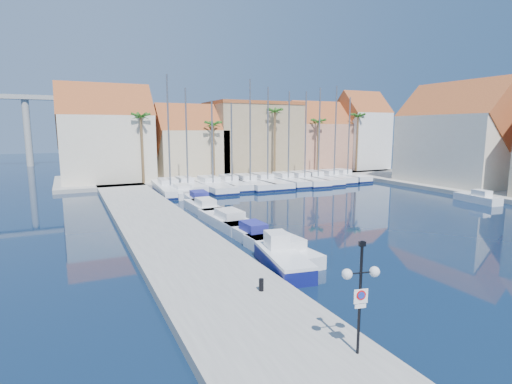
% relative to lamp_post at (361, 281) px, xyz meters
% --- Properties ---
extents(ground, '(260.00, 260.00, 0.00)m').
position_rel_lamp_post_xyz_m(ground, '(7.00, 3.13, -3.01)').
color(ground, black).
rests_on(ground, ground).
extents(quay_west, '(6.00, 77.00, 0.50)m').
position_rel_lamp_post_xyz_m(quay_west, '(-2.00, 16.63, -2.76)').
color(quay_west, gray).
rests_on(quay_west, ground).
extents(shore_north, '(54.00, 16.00, 0.50)m').
position_rel_lamp_post_xyz_m(shore_north, '(17.00, 51.13, -2.76)').
color(shore_north, gray).
rests_on(shore_north, ground).
extents(lamp_post, '(1.28, 0.55, 3.83)m').
position_rel_lamp_post_xyz_m(lamp_post, '(0.00, 0.00, 0.00)').
color(lamp_post, black).
rests_on(lamp_post, quay_west).
extents(bollard, '(0.23, 0.23, 0.57)m').
position_rel_lamp_post_xyz_m(bollard, '(-0.60, 5.96, -2.23)').
color(bollard, black).
rests_on(bollard, quay_west).
extents(fishing_boat, '(2.65, 5.61, 1.89)m').
position_rel_lamp_post_xyz_m(fishing_boat, '(2.33, 9.28, -2.39)').
color(fishing_boat, navy).
rests_on(fishing_boat, ground).
extents(motorboat_west_0, '(2.42, 6.41, 1.40)m').
position_rel_lamp_post_xyz_m(motorboat_west_0, '(3.32, 11.07, -2.50)').
color(motorboat_west_0, white).
rests_on(motorboat_west_0, ground).
extents(motorboat_west_1, '(1.97, 5.86, 1.40)m').
position_rel_lamp_post_xyz_m(motorboat_west_1, '(3.14, 15.31, -2.50)').
color(motorboat_west_1, white).
rests_on(motorboat_west_1, ground).
extents(motorboat_west_2, '(2.60, 7.31, 1.40)m').
position_rel_lamp_post_xyz_m(motorboat_west_2, '(3.19, 20.02, -2.50)').
color(motorboat_west_2, white).
rests_on(motorboat_west_2, ground).
extents(motorboat_west_3, '(2.11, 6.34, 1.40)m').
position_rel_lamp_post_xyz_m(motorboat_west_3, '(3.12, 25.74, -2.50)').
color(motorboat_west_3, white).
rests_on(motorboat_west_3, ground).
extents(motorboat_west_4, '(2.63, 6.86, 1.40)m').
position_rel_lamp_post_xyz_m(motorboat_west_4, '(3.97, 30.29, -2.50)').
color(motorboat_west_4, white).
rests_on(motorboat_west_4, ground).
extents(motorboat_west_5, '(2.35, 7.24, 1.40)m').
position_rel_lamp_post_xyz_m(motorboat_west_5, '(3.68, 36.10, -2.50)').
color(motorboat_west_5, white).
rests_on(motorboat_west_5, ground).
extents(motorboat_east_1, '(2.07, 5.05, 1.40)m').
position_rel_lamp_post_xyz_m(motorboat_east_1, '(30.99, 18.00, -2.50)').
color(motorboat_east_1, white).
rests_on(motorboat_east_1, ground).
extents(sailboat_0, '(3.73, 11.66, 14.01)m').
position_rel_lamp_post_xyz_m(sailboat_0, '(2.98, 38.68, -2.43)').
color(sailboat_0, white).
rests_on(sailboat_0, ground).
extents(sailboat_1, '(2.84, 9.62, 12.68)m').
position_rel_lamp_post_xyz_m(sailboat_1, '(5.45, 39.85, -2.42)').
color(sailboat_1, white).
rests_on(sailboat_1, ground).
extents(sailboat_2, '(3.11, 11.54, 11.21)m').
position_rel_lamp_post_xyz_m(sailboat_2, '(8.40, 38.76, -2.46)').
color(sailboat_2, white).
rests_on(sailboat_2, ground).
extents(sailboat_3, '(3.32, 10.36, 11.00)m').
position_rel_lamp_post_xyz_m(sailboat_3, '(11.24, 39.20, -2.45)').
color(sailboat_3, white).
rests_on(sailboat_3, ground).
extents(sailboat_4, '(3.20, 10.98, 14.03)m').
position_rel_lamp_post_xyz_m(sailboat_4, '(13.60, 38.77, -2.42)').
color(sailboat_4, white).
rests_on(sailboat_4, ground).
extents(sailboat_5, '(3.23, 11.36, 13.16)m').
position_rel_lamp_post_xyz_m(sailboat_5, '(16.29, 38.91, -2.44)').
color(sailboat_5, white).
rests_on(sailboat_5, ground).
extents(sailboat_6, '(2.83, 10.32, 12.71)m').
position_rel_lamp_post_xyz_m(sailboat_6, '(19.47, 38.80, -2.43)').
color(sailboat_6, white).
rests_on(sailboat_6, ground).
extents(sailboat_7, '(3.46, 11.08, 12.76)m').
position_rel_lamp_post_xyz_m(sailboat_7, '(22.01, 38.56, -2.44)').
color(sailboat_7, white).
rests_on(sailboat_7, ground).
extents(sailboat_8, '(3.29, 10.85, 13.40)m').
position_rel_lamp_post_xyz_m(sailboat_8, '(24.47, 38.84, -2.43)').
color(sailboat_8, white).
rests_on(sailboat_8, ground).
extents(sailboat_9, '(3.15, 9.64, 13.79)m').
position_rel_lamp_post_xyz_m(sailboat_9, '(27.40, 38.93, -2.40)').
color(sailboat_9, white).
rests_on(sailboat_9, ground).
extents(sailboat_10, '(2.68, 9.38, 12.30)m').
position_rel_lamp_post_xyz_m(sailboat_10, '(29.97, 39.10, -2.42)').
color(sailboat_10, white).
rests_on(sailboat_10, ground).
extents(building_0, '(12.30, 9.00, 13.50)m').
position_rel_lamp_post_xyz_m(building_0, '(-3.00, 50.13, 3.51)').
color(building_0, beige).
rests_on(building_0, shore_north).
extents(building_1, '(10.30, 8.00, 11.00)m').
position_rel_lamp_post_xyz_m(building_1, '(9.00, 50.13, 2.28)').
color(building_1, beige).
rests_on(building_1, shore_north).
extents(building_2, '(14.20, 10.20, 11.50)m').
position_rel_lamp_post_xyz_m(building_2, '(20.00, 51.13, 3.25)').
color(building_2, '#9A865E').
rests_on(building_2, shore_north).
extents(building_3, '(10.30, 8.00, 12.00)m').
position_rel_lamp_post_xyz_m(building_3, '(32.00, 50.13, 2.85)').
color(building_3, tan).
rests_on(building_3, shore_north).
extents(building_4, '(8.30, 8.00, 14.00)m').
position_rel_lamp_post_xyz_m(building_4, '(41.00, 49.13, 3.95)').
color(building_4, white).
rests_on(building_4, shore_north).
extents(building_6, '(9.00, 14.30, 13.50)m').
position_rel_lamp_post_xyz_m(building_6, '(39.00, 27.13, 3.51)').
color(building_6, beige).
rests_on(building_6, shore_east).
extents(palm_0, '(2.60, 2.60, 10.15)m').
position_rel_lamp_post_xyz_m(palm_0, '(1.00, 45.13, 6.07)').
color(palm_0, brown).
rests_on(palm_0, shore_north).
extents(palm_1, '(2.60, 2.60, 9.15)m').
position_rel_lamp_post_xyz_m(palm_1, '(11.00, 45.13, 5.12)').
color(palm_1, brown).
rests_on(palm_1, shore_north).
extents(palm_2, '(2.60, 2.60, 11.15)m').
position_rel_lamp_post_xyz_m(palm_2, '(21.00, 45.13, 7.00)').
color(palm_2, brown).
rests_on(palm_2, shore_north).
extents(palm_3, '(2.60, 2.60, 9.65)m').
position_rel_lamp_post_xyz_m(palm_3, '(29.00, 45.13, 5.60)').
color(palm_3, brown).
rests_on(palm_3, shore_north).
extents(palm_4, '(2.60, 2.60, 10.65)m').
position_rel_lamp_post_xyz_m(palm_4, '(37.00, 45.13, 6.54)').
color(palm_4, brown).
rests_on(palm_4, shore_north).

